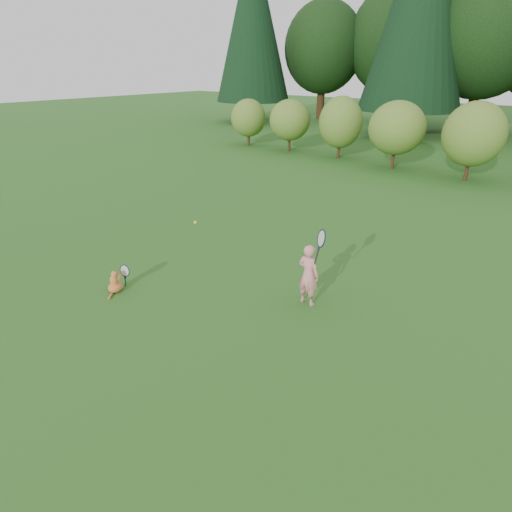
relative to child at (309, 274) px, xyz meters
The scene contains 5 objects.
ground 1.71m from the child, 144.94° to the right, with size 100.00×100.00×0.00m, color #205618.
shrub_row 12.18m from the child, 96.17° to the left, with size 28.00×3.00×2.80m, color #517B26, non-canonical shape.
child is the anchor object (origin of this frame).
cat 3.73m from the child, 149.63° to the right, with size 0.38×0.59×0.60m.
tennis_ball 2.82m from the child, behind, with size 0.07×0.07×0.07m.
Camera 1 is at (4.75, -5.10, 4.05)m, focal length 30.00 mm.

